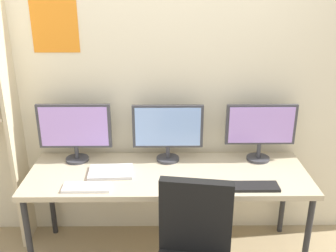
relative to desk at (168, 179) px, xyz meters
The scene contains 9 objects.
wall_back 0.74m from the desk, 90.13° to the left, with size 4.47×0.11×2.60m.
desk is the anchor object (origin of this frame).
monitor_left 0.81m from the desk, 163.49° to the left, with size 0.56×0.18×0.46m.
monitor_center 0.37m from the desk, 90.00° to the left, with size 0.54×0.18×0.45m.
monitor_right 0.81m from the desk, 16.51° to the left, with size 0.54×0.18×0.46m.
keyboard_left 0.61m from the desk, 157.67° to the right, with size 0.32×0.13×0.02m, color silver.
keyboard_right 0.61m from the desk, 22.33° to the right, with size 0.40×0.13×0.02m, color black.
computer_mouse 0.23m from the desk, 77.65° to the right, with size 0.06×0.10×0.03m, color silver.
laptop_closed 0.43m from the desk, behind, with size 0.32×0.22×0.02m, color silver.
Camera 1 is at (-0.02, -1.96, 2.10)m, focal length 41.44 mm.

